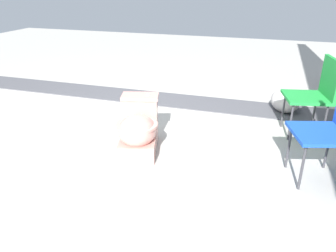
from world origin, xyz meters
TOP-DOWN VIEW (x-y plane):
  - ground_plane at (0.00, 0.00)m, footprint 14.00×14.00m
  - gravel_strip at (-1.23, 0.50)m, footprint 0.56×8.00m
  - toilet at (0.26, 0.15)m, footprint 0.71×0.53m
  - folding_chair_left at (-0.65, 1.80)m, footprint 0.52×0.52m
  - folding_chair_middle at (0.26, 1.85)m, footprint 0.54×0.54m
  - boulder_near at (-1.27, 1.53)m, footprint 0.52×0.47m

SIDE VIEW (x-z plane):
  - ground_plane at x=0.00m, z-range 0.00..0.00m
  - gravel_strip at x=-1.23m, z-range 0.00..0.01m
  - boulder_near at x=-1.27m, z-range 0.00..0.29m
  - toilet at x=0.26m, z-range -0.04..0.48m
  - folding_chair_left at x=-0.65m, z-range 0.09..0.93m
  - folding_chair_middle at x=0.26m, z-range 0.09..0.93m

